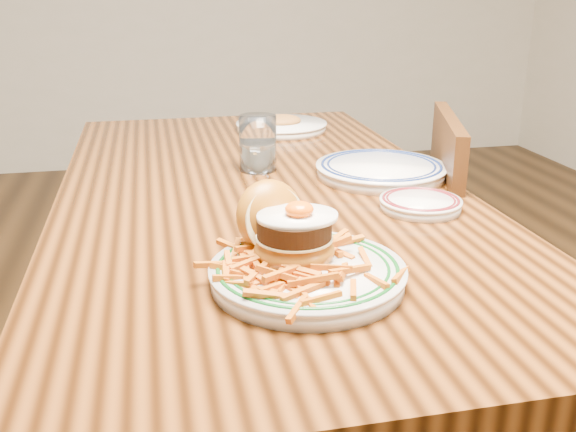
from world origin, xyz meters
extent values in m
cube|color=black|center=(0.00, 0.00, 0.72)|extent=(0.85, 1.60, 0.05)
cylinder|color=black|center=(-0.36, 0.74, 0.35)|extent=(0.07, 0.07, 0.70)
cylinder|color=black|center=(0.36, 0.74, 0.35)|extent=(0.07, 0.07, 0.70)
cube|color=#391F0C|center=(0.62, -0.02, 0.42)|extent=(0.52, 0.52, 0.04)
cube|color=#391F0C|center=(0.45, 0.04, 0.66)|extent=(0.16, 0.40, 0.44)
cylinder|color=#391F0C|center=(0.85, 0.09, 0.20)|extent=(0.04, 0.04, 0.40)
cylinder|color=#391F0C|center=(0.51, 0.20, 0.20)|extent=(0.04, 0.04, 0.40)
cylinder|color=#391F0C|center=(0.40, -0.13, 0.20)|extent=(0.04, 0.04, 0.40)
cylinder|color=silver|center=(-0.01, -0.48, 0.76)|extent=(0.28, 0.28, 0.02)
cylinder|color=silver|center=(-0.01, -0.48, 0.78)|extent=(0.29, 0.29, 0.01)
torus|color=#0D4B16|center=(-0.01, -0.48, 0.78)|extent=(0.27, 0.27, 0.01)
torus|color=#0D4B16|center=(-0.01, -0.48, 0.78)|extent=(0.24, 0.24, 0.01)
ellipsoid|color=#924F12|center=(-0.03, -0.45, 0.79)|extent=(0.12, 0.12, 0.05)
cylinder|color=beige|center=(-0.03, -0.45, 0.81)|extent=(0.12, 0.12, 0.00)
cylinder|color=black|center=(-0.03, -0.45, 0.83)|extent=(0.11, 0.11, 0.03)
ellipsoid|color=white|center=(-0.02, -0.45, 0.85)|extent=(0.12, 0.10, 0.01)
ellipsoid|color=#FF5805|center=(-0.02, -0.45, 0.86)|extent=(0.04, 0.04, 0.02)
ellipsoid|color=#924F12|center=(-0.05, -0.38, 0.82)|extent=(0.14, 0.13, 0.13)
cylinder|color=beige|center=(-0.04, -0.40, 0.82)|extent=(0.11, 0.07, 0.10)
cylinder|color=silver|center=(0.28, -0.21, 0.76)|extent=(0.16, 0.16, 0.02)
cylinder|color=silver|center=(0.28, -0.21, 0.77)|extent=(0.16, 0.16, 0.01)
torus|color=#5A1419|center=(0.28, -0.21, 0.77)|extent=(0.15, 0.15, 0.01)
torus|color=#5A1419|center=(0.28, -0.21, 0.77)|extent=(0.13, 0.13, 0.01)
cube|color=silver|center=(0.30, -0.20, 0.77)|extent=(0.08, 0.08, 0.00)
cylinder|color=silver|center=(0.28, 0.02, 0.76)|extent=(0.29, 0.29, 0.02)
cylinder|color=silver|center=(0.28, 0.02, 0.78)|extent=(0.29, 0.29, 0.01)
torus|color=#0F1D4C|center=(0.28, 0.02, 0.78)|extent=(0.27, 0.27, 0.01)
torus|color=#0F1D4C|center=(0.28, 0.02, 0.78)|extent=(0.25, 0.25, 0.01)
cylinder|color=white|center=(0.02, 0.14, 0.81)|extent=(0.09, 0.09, 0.13)
cylinder|color=silver|center=(0.02, 0.14, 0.78)|extent=(0.07, 0.07, 0.06)
cylinder|color=silver|center=(0.16, 0.54, 0.76)|extent=(0.26, 0.26, 0.02)
cylinder|color=silver|center=(0.16, 0.54, 0.77)|extent=(0.27, 0.27, 0.01)
ellipsoid|color=#A4682F|center=(0.16, 0.54, 0.78)|extent=(0.12, 0.10, 0.03)
camera|label=1|loc=(-0.22, -1.30, 1.17)|focal=40.00mm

